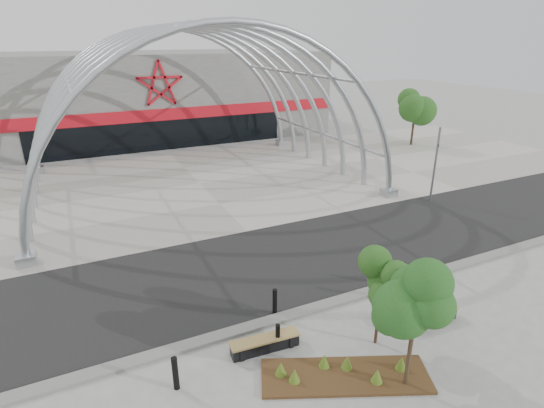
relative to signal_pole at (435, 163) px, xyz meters
name	(u,v)px	position (x,y,z in m)	size (l,w,h in m)	color
ground	(318,304)	(-11.79, -6.29, -2.37)	(140.00, 140.00, 0.00)	gray
road	(277,262)	(-11.79, -2.79, -2.36)	(140.00, 7.00, 0.02)	black
forecourt	(200,184)	(-11.79, 9.21, -2.35)	(60.00, 17.00, 0.04)	#9A968C
kerb	(321,306)	(-11.79, -6.54, -2.31)	(60.00, 0.50, 0.12)	slate
arena_building	(146,94)	(-11.79, 27.16, 1.62)	(34.00, 15.24, 8.00)	slate
vault_canopy	(200,184)	(-11.79, 9.21, -2.35)	(20.80, 15.80, 20.36)	#A3AAAF
planting_bed	(343,373)	(-13.05, -9.77, -2.24)	(5.10, 3.34, 0.52)	#382914
signal_pole	(435,163)	(0.00, 0.00, 0.00)	(0.15, 0.64, 4.53)	slate
street_tree_0	(416,305)	(-11.63, -10.82, 0.36)	(1.67, 1.67, 3.80)	#302517
street_tree_1	(381,285)	(-11.23, -8.97, -0.19)	(1.29, 1.29, 3.04)	black
bench_0	(265,344)	(-14.63, -7.74, -2.14)	(2.29, 0.65, 0.48)	black
bench_1	(428,317)	(-8.91, -8.91, -2.14)	(2.25, 0.64, 0.47)	black
bollard_0	(175,373)	(-17.56, -8.11, -1.83)	(0.17, 0.17, 1.07)	black
bollard_1	(278,337)	(-14.24, -7.86, -1.91)	(0.15, 0.15, 0.92)	black
bollard_2	(275,302)	(-13.52, -6.17, -1.86)	(0.16, 0.16, 1.02)	black
bollard_3	(395,289)	(-9.13, -7.41, -1.80)	(0.18, 0.18, 1.14)	black
bollard_4	(402,275)	(-8.19, -6.74, -1.82)	(0.18, 0.18, 1.10)	black
bg_tree_1	(417,98)	(9.21, 11.71, 1.88)	(2.70, 2.70, 5.91)	black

